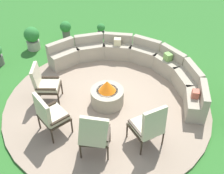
{
  "coord_description": "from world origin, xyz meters",
  "views": [
    {
      "loc": [
        3.15,
        -4.13,
        4.87
      ],
      "look_at": [
        0.0,
        0.2,
        0.45
      ],
      "focal_mm": 45.0,
      "sensor_mm": 36.0,
      "label": 1
    }
  ],
  "objects_px": {
    "lounge_chair_front_left": "(44,83)",
    "lounge_chair_back_right": "(149,126)",
    "lounge_chair_back_left": "(94,134)",
    "potted_plant_5": "(66,29)",
    "curved_stone_bench": "(136,63)",
    "lounge_chair_front_right": "(50,114)",
    "fire_pit": "(107,95)",
    "potted_plant_2": "(101,30)",
    "potted_plant_3": "(32,37)"
  },
  "relations": [
    {
      "from": "lounge_chair_front_left",
      "to": "fire_pit",
      "type": "bearing_deg",
      "value": 86.17
    },
    {
      "from": "lounge_chair_back_left",
      "to": "potted_plant_5",
      "type": "relative_size",
      "value": 1.83
    },
    {
      "from": "fire_pit",
      "to": "potted_plant_3",
      "type": "bearing_deg",
      "value": 168.14
    },
    {
      "from": "curved_stone_bench",
      "to": "lounge_chair_front_left",
      "type": "bearing_deg",
      "value": -116.76
    },
    {
      "from": "lounge_chair_back_right",
      "to": "potted_plant_2",
      "type": "height_order",
      "value": "lounge_chair_back_right"
    },
    {
      "from": "lounge_chair_front_left",
      "to": "lounge_chair_back_right",
      "type": "xyz_separation_m",
      "value": [
        2.78,
        0.27,
        0.02
      ]
    },
    {
      "from": "curved_stone_bench",
      "to": "lounge_chair_back_right",
      "type": "distance_m",
      "value": 2.63
    },
    {
      "from": "lounge_chair_front_left",
      "to": "potted_plant_3",
      "type": "relative_size",
      "value": 1.37
    },
    {
      "from": "curved_stone_bench",
      "to": "lounge_chair_front_right",
      "type": "distance_m",
      "value": 3.04
    },
    {
      "from": "fire_pit",
      "to": "potted_plant_2",
      "type": "xyz_separation_m",
      "value": [
        -2.23,
        2.63,
        -0.06
      ]
    },
    {
      "from": "potted_plant_3",
      "to": "potted_plant_5",
      "type": "relative_size",
      "value": 1.19
    },
    {
      "from": "fire_pit",
      "to": "lounge_chair_front_left",
      "type": "bearing_deg",
      "value": -148.76
    },
    {
      "from": "fire_pit",
      "to": "curved_stone_bench",
      "type": "distance_m",
      "value": 1.54
    },
    {
      "from": "lounge_chair_front_right",
      "to": "potted_plant_5",
      "type": "height_order",
      "value": "lounge_chair_front_right"
    },
    {
      "from": "fire_pit",
      "to": "potted_plant_3",
      "type": "height_order",
      "value": "potted_plant_3"
    },
    {
      "from": "curved_stone_bench",
      "to": "potted_plant_3",
      "type": "distance_m",
      "value": 3.48
    },
    {
      "from": "curved_stone_bench",
      "to": "lounge_chair_front_left",
      "type": "distance_m",
      "value": 2.62
    },
    {
      "from": "lounge_chair_front_left",
      "to": "potted_plant_2",
      "type": "xyz_separation_m",
      "value": [
        -0.91,
        3.43,
        -0.33
      ]
    },
    {
      "from": "fire_pit",
      "to": "lounge_chair_front_right",
      "type": "relative_size",
      "value": 0.74
    },
    {
      "from": "lounge_chair_back_left",
      "to": "lounge_chair_front_right",
      "type": "bearing_deg",
      "value": 153.91
    },
    {
      "from": "lounge_chair_front_right",
      "to": "curved_stone_bench",
      "type": "bearing_deg",
      "value": 98.52
    },
    {
      "from": "lounge_chair_front_right",
      "to": "potted_plant_3",
      "type": "xyz_separation_m",
      "value": [
        -3.11,
        2.23,
        -0.21
      ]
    },
    {
      "from": "lounge_chair_back_left",
      "to": "potted_plant_5",
      "type": "xyz_separation_m",
      "value": [
        -3.84,
        3.22,
        -0.28
      ]
    },
    {
      "from": "potted_plant_2",
      "to": "potted_plant_5",
      "type": "height_order",
      "value": "potted_plant_5"
    },
    {
      "from": "fire_pit",
      "to": "lounge_chair_back_left",
      "type": "relative_size",
      "value": 0.7
    },
    {
      "from": "lounge_chair_front_right",
      "to": "potted_plant_2",
      "type": "xyz_separation_m",
      "value": [
        -1.81,
        4.12,
        -0.35
      ]
    },
    {
      "from": "lounge_chair_back_left",
      "to": "fire_pit",
      "type": "bearing_deg",
      "value": 85.71
    },
    {
      "from": "curved_stone_bench",
      "to": "potted_plant_2",
      "type": "bearing_deg",
      "value": 152.07
    },
    {
      "from": "fire_pit",
      "to": "lounge_chair_front_left",
      "type": "height_order",
      "value": "lounge_chair_front_left"
    },
    {
      "from": "lounge_chair_front_right",
      "to": "fire_pit",
      "type": "bearing_deg",
      "value": 87.96
    },
    {
      "from": "lounge_chair_back_right",
      "to": "potted_plant_3",
      "type": "bearing_deg",
      "value": 100.68
    },
    {
      "from": "lounge_chair_front_left",
      "to": "lounge_chair_back_right",
      "type": "bearing_deg",
      "value": 60.44
    },
    {
      "from": "lounge_chair_back_left",
      "to": "lounge_chair_back_right",
      "type": "height_order",
      "value": "lounge_chair_back_left"
    },
    {
      "from": "curved_stone_bench",
      "to": "potted_plant_2",
      "type": "relative_size",
      "value": 9.21
    },
    {
      "from": "curved_stone_bench",
      "to": "lounge_chair_back_left",
      "type": "height_order",
      "value": "lounge_chair_back_left"
    },
    {
      "from": "lounge_chair_back_left",
      "to": "lounge_chair_back_right",
      "type": "xyz_separation_m",
      "value": [
        0.74,
        0.84,
        -0.02
      ]
    },
    {
      "from": "lounge_chair_back_left",
      "to": "potted_plant_5",
      "type": "bearing_deg",
      "value": 108.25
    },
    {
      "from": "fire_pit",
      "to": "lounge_chair_front_left",
      "type": "xyz_separation_m",
      "value": [
        -1.32,
        -0.8,
        0.27
      ]
    },
    {
      "from": "lounge_chair_back_right",
      "to": "potted_plant_5",
      "type": "distance_m",
      "value": 5.17
    },
    {
      "from": "fire_pit",
      "to": "curved_stone_bench",
      "type": "height_order",
      "value": "curved_stone_bench"
    },
    {
      "from": "lounge_chair_front_right",
      "to": "potted_plant_2",
      "type": "relative_size",
      "value": 2.19
    },
    {
      "from": "lounge_chair_front_left",
      "to": "lounge_chair_back_left",
      "type": "distance_m",
      "value": 2.12
    },
    {
      "from": "fire_pit",
      "to": "lounge_chair_back_left",
      "type": "height_order",
      "value": "lounge_chair_back_left"
    },
    {
      "from": "fire_pit",
      "to": "potted_plant_5",
      "type": "xyz_separation_m",
      "value": [
        -3.12,
        1.85,
        0.04
      ]
    },
    {
      "from": "potted_plant_5",
      "to": "potted_plant_3",
      "type": "bearing_deg",
      "value": -110.33
    },
    {
      "from": "fire_pit",
      "to": "potted_plant_2",
      "type": "relative_size",
      "value": 1.62
    },
    {
      "from": "lounge_chair_front_left",
      "to": "potted_plant_5",
      "type": "height_order",
      "value": "lounge_chair_front_left"
    },
    {
      "from": "curved_stone_bench",
      "to": "lounge_chair_front_right",
      "type": "bearing_deg",
      "value": -95.2
    },
    {
      "from": "fire_pit",
      "to": "potted_plant_3",
      "type": "distance_m",
      "value": 3.61
    },
    {
      "from": "fire_pit",
      "to": "lounge_chair_front_right",
      "type": "distance_m",
      "value": 1.57
    }
  ]
}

